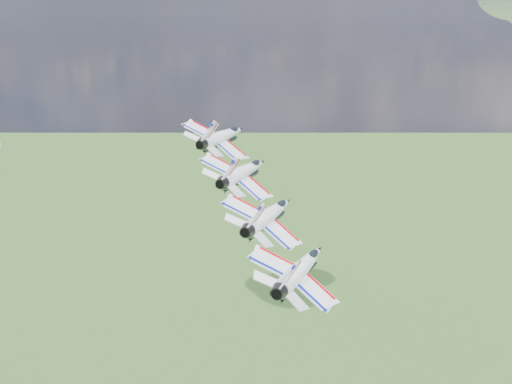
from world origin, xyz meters
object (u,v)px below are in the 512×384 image
at_px(jet_2, 269,215).
at_px(jet_3, 301,268).
at_px(jet_0, 223,136).
at_px(jet_1, 244,172).

xyz_separation_m(jet_2, jet_3, (6.81, -8.14, -3.14)).
distance_m(jet_2, jet_3, 11.07).
distance_m(jet_0, jet_2, 22.14).
bearing_deg(jet_0, jet_3, -47.84).
xyz_separation_m(jet_1, jet_2, (6.81, -8.14, -3.14)).
distance_m(jet_0, jet_3, 33.21).
bearing_deg(jet_2, jet_0, 132.16).
relative_size(jet_1, jet_3, 1.00).
bearing_deg(jet_1, jet_2, -47.84).
bearing_deg(jet_2, jet_1, 132.16).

